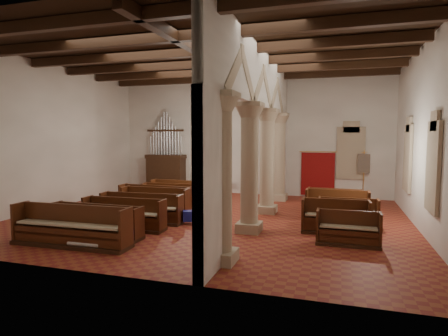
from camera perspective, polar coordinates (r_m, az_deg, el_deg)
floor at (r=13.99m, az=-1.98°, el=-7.62°), size 14.00×14.00×0.00m
ceiling at (r=13.95m, az=-2.06°, el=17.18°), size 14.00×14.00×0.00m
wall_back at (r=19.41m, az=3.83°, el=4.86°), size 14.00×0.02×6.00m
wall_front at (r=8.22m, az=-15.93°, el=4.36°), size 14.00×0.02×6.00m
wall_left at (r=17.26m, az=-24.61°, el=4.38°), size 0.02×12.00×6.00m
wall_right at (r=13.13m, az=28.30°, el=4.15°), size 0.02×12.00×6.00m
ceiling_beams at (r=13.92m, az=-2.06°, el=16.46°), size 13.80×11.80×0.30m
arcade at (r=13.17m, az=5.45°, el=7.19°), size 0.90×11.90×6.00m
window_right_a at (r=11.69m, az=29.44°, el=0.13°), size 0.03×1.00×2.20m
window_right_b at (r=15.61m, az=26.35°, el=1.35°), size 0.03×1.00×2.20m
window_back at (r=18.90m, az=18.73°, el=2.17°), size 1.00×0.03×2.20m
pipe_organ at (r=20.53m, az=-8.84°, el=0.27°), size 2.10×0.85×4.40m
lectern at (r=18.68m, az=-1.31°, el=-2.55°), size 0.65×0.67×1.43m
dossal_curtain at (r=18.93m, az=14.10°, el=-0.85°), size 1.80×0.07×2.17m
processional_banner at (r=18.18m, az=20.46°, el=-2.43°), size 0.52×0.66×2.38m
hymnal_box_a at (r=10.84m, az=-14.54°, el=-10.16°), size 0.38×0.35×0.31m
hymnal_box_b at (r=12.69m, az=-10.38°, el=-7.87°), size 0.36×0.33×0.29m
hymnal_box_c at (r=13.06m, az=-5.45°, el=-7.29°), size 0.45×0.41×0.36m
tube_heater_a at (r=10.84m, az=-20.69°, el=-10.84°), size 0.93×0.15×0.09m
tube_heater_b at (r=11.71m, az=-22.71°, el=-9.73°), size 1.10×0.19×0.11m
nave_pew_0 at (r=11.34m, az=-22.28°, el=-9.10°), size 3.51×0.84×1.13m
nave_pew_1 at (r=12.05m, az=-18.96°, el=-8.40°), size 3.04×0.71×0.98m
nave_pew_2 at (r=12.71m, az=-15.02°, el=-7.53°), size 2.82×0.75×1.02m
nave_pew_3 at (r=13.54m, az=-12.47°, el=-6.70°), size 2.99×0.85×1.02m
nave_pew_4 at (r=14.59m, az=-10.41°, el=-5.75°), size 2.68×0.75×1.06m
nave_pew_5 at (r=15.38m, az=-10.52°, el=-5.24°), size 3.08×0.81×1.03m
nave_pew_6 at (r=16.49m, az=-8.19°, el=-4.60°), size 2.52×0.78×0.96m
nave_pew_7 at (r=17.00m, az=-6.62°, el=-4.22°), size 2.86×0.78×1.02m
aisle_pew_0 at (r=11.15m, az=18.37°, el=-9.47°), size 1.73×0.65×0.96m
aisle_pew_1 at (r=12.31m, az=16.58°, el=-7.89°), size 2.08×0.79×1.06m
aisle_pew_2 at (r=13.24m, az=18.36°, el=-7.17°), size 1.96×0.72×0.96m
aisle_pew_3 at (r=13.94m, az=16.80°, el=-6.29°), size 2.18×0.76×1.12m
aisle_pew_4 at (r=14.93m, az=16.37°, el=-5.66°), size 2.02×0.78×1.02m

